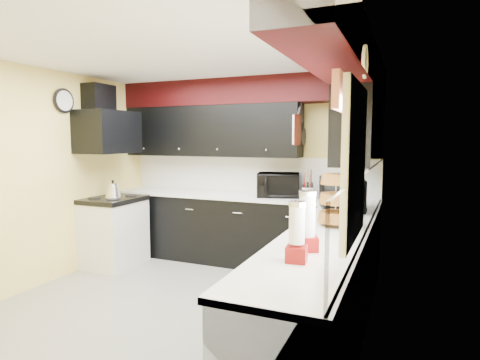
% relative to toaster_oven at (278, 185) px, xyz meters
% --- Properties ---
extents(ground, '(3.60, 3.60, 0.00)m').
position_rel_toaster_oven_xyz_m(ground, '(-0.54, -1.54, -1.10)').
color(ground, gray).
rests_on(ground, ground).
extents(wall_back, '(3.60, 0.06, 2.50)m').
position_rel_toaster_oven_xyz_m(wall_back, '(-0.54, 0.26, 0.15)').
color(wall_back, '#E0C666').
rests_on(wall_back, ground).
extents(wall_right, '(0.06, 3.60, 2.50)m').
position_rel_toaster_oven_xyz_m(wall_right, '(1.26, -1.54, 0.15)').
color(wall_right, '#E0C666').
rests_on(wall_right, ground).
extents(wall_left, '(0.06, 3.60, 2.50)m').
position_rel_toaster_oven_xyz_m(wall_left, '(-2.34, -1.54, 0.15)').
color(wall_left, '#E0C666').
rests_on(wall_left, ground).
extents(ceiling, '(3.60, 3.60, 0.06)m').
position_rel_toaster_oven_xyz_m(ceiling, '(-0.54, -1.54, 1.40)').
color(ceiling, white).
rests_on(ceiling, wall_back).
extents(cab_back, '(3.60, 0.60, 0.90)m').
position_rel_toaster_oven_xyz_m(cab_back, '(-0.54, -0.04, -0.65)').
color(cab_back, black).
rests_on(cab_back, ground).
extents(cab_right, '(0.60, 3.00, 0.90)m').
position_rel_toaster_oven_xyz_m(cab_right, '(0.96, -1.84, -0.65)').
color(cab_right, black).
rests_on(cab_right, ground).
extents(counter_back, '(3.62, 0.64, 0.04)m').
position_rel_toaster_oven_xyz_m(counter_back, '(-0.54, -0.04, -0.18)').
color(counter_back, white).
rests_on(counter_back, cab_back).
extents(counter_right, '(0.64, 3.02, 0.04)m').
position_rel_toaster_oven_xyz_m(counter_right, '(0.96, -1.84, -0.18)').
color(counter_right, white).
rests_on(counter_right, cab_right).
extents(splash_back, '(3.60, 0.02, 0.50)m').
position_rel_toaster_oven_xyz_m(splash_back, '(-0.54, 0.25, 0.09)').
color(splash_back, white).
rests_on(splash_back, counter_back).
extents(splash_right, '(0.02, 3.60, 0.50)m').
position_rel_toaster_oven_xyz_m(splash_right, '(1.25, -1.54, 0.09)').
color(splash_right, white).
rests_on(splash_right, counter_right).
extents(upper_back, '(2.60, 0.35, 0.70)m').
position_rel_toaster_oven_xyz_m(upper_back, '(-1.04, 0.09, 0.70)').
color(upper_back, black).
rests_on(upper_back, wall_back).
extents(upper_right, '(0.35, 1.80, 0.70)m').
position_rel_toaster_oven_xyz_m(upper_right, '(1.09, -0.64, 0.70)').
color(upper_right, black).
rests_on(upper_right, wall_right).
extents(soffit_back, '(3.60, 0.36, 0.35)m').
position_rel_toaster_oven_xyz_m(soffit_back, '(-0.54, 0.08, 1.23)').
color(soffit_back, black).
rests_on(soffit_back, wall_back).
extents(soffit_right, '(0.36, 3.24, 0.35)m').
position_rel_toaster_oven_xyz_m(soffit_right, '(1.08, -1.72, 1.23)').
color(soffit_right, black).
rests_on(soffit_right, wall_right).
extents(stove, '(0.60, 0.75, 0.86)m').
position_rel_toaster_oven_xyz_m(stove, '(-2.04, -0.79, -0.67)').
color(stove, white).
rests_on(stove, ground).
extents(cooktop, '(0.62, 0.77, 0.06)m').
position_rel_toaster_oven_xyz_m(cooktop, '(-2.04, -0.79, -0.21)').
color(cooktop, black).
rests_on(cooktop, stove).
extents(hood, '(0.50, 0.78, 0.55)m').
position_rel_toaster_oven_xyz_m(hood, '(-2.09, -0.79, 0.68)').
color(hood, black).
rests_on(hood, wall_left).
extents(hood_duct, '(0.24, 0.40, 0.40)m').
position_rel_toaster_oven_xyz_m(hood_duct, '(-2.22, -0.79, 1.10)').
color(hood_duct, black).
rests_on(hood_duct, wall_left).
extents(window, '(0.03, 0.86, 0.96)m').
position_rel_toaster_oven_xyz_m(window, '(1.25, -2.44, 0.45)').
color(window, white).
rests_on(window, wall_right).
extents(valance, '(0.04, 0.88, 0.20)m').
position_rel_toaster_oven_xyz_m(valance, '(1.19, -2.44, 0.85)').
color(valance, red).
rests_on(valance, wall_right).
extents(pan_top, '(0.03, 0.22, 0.40)m').
position_rel_toaster_oven_xyz_m(pan_top, '(0.28, 0.01, 0.90)').
color(pan_top, black).
rests_on(pan_top, upper_back).
extents(pan_mid, '(0.03, 0.28, 0.46)m').
position_rel_toaster_oven_xyz_m(pan_mid, '(0.28, -0.12, 0.65)').
color(pan_mid, black).
rests_on(pan_mid, upper_back).
extents(pan_low, '(0.03, 0.24, 0.42)m').
position_rel_toaster_oven_xyz_m(pan_low, '(0.28, 0.14, 0.62)').
color(pan_low, black).
rests_on(pan_low, upper_back).
extents(cut_board, '(0.03, 0.26, 0.35)m').
position_rel_toaster_oven_xyz_m(cut_board, '(0.29, -0.24, 0.70)').
color(cut_board, white).
rests_on(cut_board, upper_back).
extents(baskets, '(0.27, 0.27, 0.50)m').
position_rel_toaster_oven_xyz_m(baskets, '(0.98, -1.49, 0.08)').
color(baskets, brown).
rests_on(baskets, upper_right).
extents(clock, '(0.03, 0.30, 0.30)m').
position_rel_toaster_oven_xyz_m(clock, '(-2.31, -1.29, 1.05)').
color(clock, black).
rests_on(clock, wall_left).
extents(deco_plate, '(0.03, 0.24, 0.24)m').
position_rel_toaster_oven_xyz_m(deco_plate, '(1.23, -1.89, 1.15)').
color(deco_plate, white).
rests_on(deco_plate, wall_right).
extents(toaster_oven, '(0.63, 0.56, 0.31)m').
position_rel_toaster_oven_xyz_m(toaster_oven, '(0.00, 0.00, 0.00)').
color(toaster_oven, black).
rests_on(toaster_oven, counter_back).
extents(microwave, '(0.58, 0.71, 0.34)m').
position_rel_toaster_oven_xyz_m(microwave, '(0.91, -0.67, 0.01)').
color(microwave, black).
rests_on(microwave, counter_right).
extents(utensil_crock, '(0.17, 0.17, 0.15)m').
position_rel_toaster_oven_xyz_m(utensil_crock, '(0.41, -0.09, -0.08)').
color(utensil_crock, white).
rests_on(utensil_crock, counter_back).
extents(knife_block, '(0.12, 0.14, 0.20)m').
position_rel_toaster_oven_xyz_m(knife_block, '(0.40, -0.02, -0.06)').
color(knife_block, black).
rests_on(knife_block, counter_back).
extents(kettle, '(0.26, 0.26, 0.19)m').
position_rel_toaster_oven_xyz_m(kettle, '(-2.04, -0.78, -0.08)').
color(kettle, silver).
rests_on(kettle, cooktop).
extents(dispenser_a, '(0.14, 0.14, 0.34)m').
position_rel_toaster_oven_xyz_m(dispenser_a, '(0.94, -2.62, 0.01)').
color(dispenser_a, '#700E00').
rests_on(dispenser_a, counter_right).
extents(dispenser_b, '(0.18, 0.18, 0.38)m').
position_rel_toaster_oven_xyz_m(dispenser_b, '(0.94, -2.35, 0.03)').
color(dispenser_b, '#570001').
rests_on(dispenser_b, counter_right).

